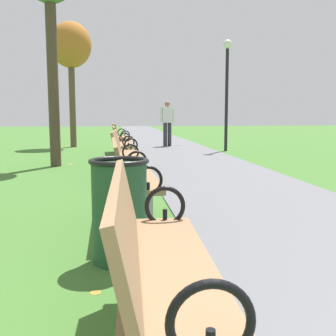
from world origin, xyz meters
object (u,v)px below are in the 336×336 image
park_bench_4 (124,154)px  trash_bin (120,210)px  park_bench_3 (131,179)px  pedestrian_walking (167,121)px  park_bench_5 (122,144)px  park_bench_6 (120,137)px  lamp_post (227,78)px  tree_2 (71,47)px  park_bench_2 (155,264)px

park_bench_4 → trash_bin: bearing=-92.1°
park_bench_3 → pedestrian_walking: pedestrian_walking is taller
park_bench_3 → pedestrian_walking: size_ratio=0.99×
park_bench_4 → park_bench_5: size_ratio=1.01×
park_bench_6 → lamp_post: (3.39, 0.36, 1.82)m
park_bench_4 → trash_bin: park_bench_4 is taller
trash_bin → park_bench_6: bearing=89.1°
park_bench_5 → pedestrian_walking: (1.75, 5.14, 0.44)m
lamp_post → park_bench_3: bearing=-112.1°
tree_2 → park_bench_5: bearing=-73.6°
tree_2 → park_bench_3: bearing=-81.4°
park_bench_5 → trash_bin: bearing=-91.3°
tree_2 → lamp_post: tree_2 is taller
park_bench_3 → pedestrian_walking: (1.75, 10.31, 0.44)m
park_bench_4 → park_bench_6: (-0.00, 5.22, 0.00)m
tree_2 → trash_bin: bearing=-82.9°
park_bench_4 → park_bench_5: (-0.00, 2.40, 0.00)m
park_bench_6 → pedestrian_walking: size_ratio=1.00×
park_bench_3 → park_bench_5: bearing=90.0°
park_bench_2 → pedestrian_walking: bearing=82.3°
park_bench_2 → tree_2: bearing=96.9°
park_bench_2 → park_bench_3: size_ratio=1.01×
park_bench_3 → tree_2: 11.18m
park_bench_3 → park_bench_4: size_ratio=0.99×
park_bench_2 → park_bench_4: size_ratio=1.00×
park_bench_4 → park_bench_5: bearing=90.0°
park_bench_2 → lamp_post: 11.60m
park_bench_4 → tree_2: 8.58m
park_bench_3 → park_bench_5: 5.17m
park_bench_4 → pedestrian_walking: size_ratio=1.00×
tree_2 → trash_bin: size_ratio=5.20×
pedestrian_walking → park_bench_3: bearing=-99.7°
tree_2 → lamp_post: 5.63m
lamp_post → park_bench_2: bearing=-107.2°
park_bench_5 → lamp_post: (3.39, 3.18, 1.82)m
park_bench_2 → park_bench_6: 10.57m
pedestrian_walking → trash_bin: pedestrian_walking is taller
park_bench_2 → tree_2: tree_2 is taller
park_bench_3 → park_bench_6: same height
pedestrian_walking → lamp_post: size_ratio=0.47×
park_bench_4 → park_bench_6: size_ratio=1.00×
park_bench_2 → pedestrian_walking: (1.75, 12.90, 0.44)m
park_bench_2 → park_bench_4: bearing=90.0°
park_bench_3 → lamp_post: (3.39, 8.35, 1.82)m
lamp_post → trash_bin: bearing=-110.3°
park_bench_3 → tree_2: size_ratio=0.37×
tree_2 → lamp_post: size_ratio=1.26×
trash_bin → park_bench_2: bearing=-83.9°
tree_2 → lamp_post: (5.00, -2.29, -1.18)m
tree_2 → pedestrian_walking: (3.37, -0.33, -2.56)m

